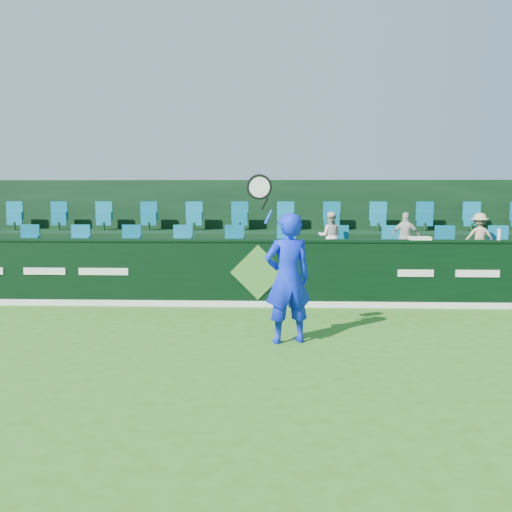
{
  "coord_description": "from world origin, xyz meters",
  "views": [
    {
      "loc": [
        0.39,
        -7.29,
        2.29
      ],
      "look_at": [
        0.0,
        2.8,
        1.15
      ],
      "focal_mm": 40.0,
      "sensor_mm": 36.0,
      "label": 1
    }
  ],
  "objects_px": {
    "tennis_player": "(288,278)",
    "spectator_right": "(479,237)",
    "towel": "(420,238)",
    "spectator_middle": "(406,237)",
    "drinks_bottle": "(499,234)",
    "spectator_left": "(330,236)"
  },
  "relations": [
    {
      "from": "spectator_right",
      "to": "drinks_bottle",
      "type": "relative_size",
      "value": 4.65
    },
    {
      "from": "spectator_left",
      "to": "spectator_right",
      "type": "distance_m",
      "value": 3.2
    },
    {
      "from": "spectator_right",
      "to": "drinks_bottle",
      "type": "bearing_deg",
      "value": 93.9
    },
    {
      "from": "spectator_left",
      "to": "spectator_right",
      "type": "relative_size",
      "value": 1.02
    },
    {
      "from": "spectator_middle",
      "to": "drinks_bottle",
      "type": "relative_size",
      "value": 4.71
    },
    {
      "from": "spectator_right",
      "to": "drinks_bottle",
      "type": "xyz_separation_m",
      "value": [
        -0.01,
        -1.12,
        0.14
      ]
    },
    {
      "from": "spectator_middle",
      "to": "towel",
      "type": "relative_size",
      "value": 2.54
    },
    {
      "from": "spectator_left",
      "to": "towel",
      "type": "bearing_deg",
      "value": 149.31
    },
    {
      "from": "tennis_player",
      "to": "towel",
      "type": "bearing_deg",
      "value": 46.24
    },
    {
      "from": "spectator_left",
      "to": "spectator_middle",
      "type": "height_order",
      "value": "spectator_left"
    },
    {
      "from": "tennis_player",
      "to": "spectator_right",
      "type": "distance_m",
      "value": 5.72
    },
    {
      "from": "tennis_player",
      "to": "spectator_right",
      "type": "relative_size",
      "value": 2.52
    },
    {
      "from": "spectator_middle",
      "to": "drinks_bottle",
      "type": "xyz_separation_m",
      "value": [
        1.56,
        -1.12,
        0.14
      ]
    },
    {
      "from": "towel",
      "to": "drinks_bottle",
      "type": "height_order",
      "value": "drinks_bottle"
    },
    {
      "from": "towel",
      "to": "drinks_bottle",
      "type": "relative_size",
      "value": 1.86
    },
    {
      "from": "spectator_right",
      "to": "spectator_left",
      "type": "bearing_deg",
      "value": 4.35
    },
    {
      "from": "tennis_player",
      "to": "spectator_right",
      "type": "bearing_deg",
      "value": 42.81
    },
    {
      "from": "tennis_player",
      "to": "spectator_right",
      "type": "xyz_separation_m",
      "value": [
        4.19,
        3.88,
        0.32
      ]
    },
    {
      "from": "spectator_right",
      "to": "towel",
      "type": "height_order",
      "value": "spectator_right"
    },
    {
      "from": "towel",
      "to": "spectator_middle",
      "type": "bearing_deg",
      "value": 91.31
    },
    {
      "from": "tennis_player",
      "to": "towel",
      "type": "relative_size",
      "value": 6.32
    },
    {
      "from": "spectator_middle",
      "to": "tennis_player",
      "type": "bearing_deg",
      "value": 77.06
    }
  ]
}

